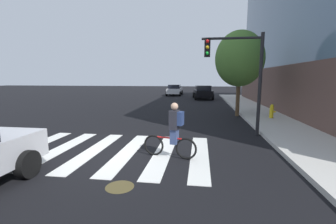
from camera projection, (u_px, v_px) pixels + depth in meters
ground_plane at (110, 151)px, 7.56m from camera, size 120.00×120.00×0.00m
crosswalk_stripes at (94, 150)px, 7.64m from camera, size 7.59×4.17×0.01m
manhole_cover at (120, 187)px, 5.07m from camera, size 0.64×0.64×0.01m
sedan_mid at (203, 92)px, 26.36m from camera, size 2.46×4.66×1.56m
sedan_far at (175, 90)px, 31.69m from camera, size 2.06×4.34×1.50m
cyclist at (173, 131)px, 6.81m from camera, size 1.68×0.44×1.69m
traffic_light_near at (240, 67)px, 9.29m from camera, size 2.47×0.28×4.20m
fire_hydrant at (272, 111)px, 12.92m from camera, size 0.33×0.22×0.78m
street_tree_near at (240, 59)px, 14.03m from camera, size 2.98×2.98×5.30m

